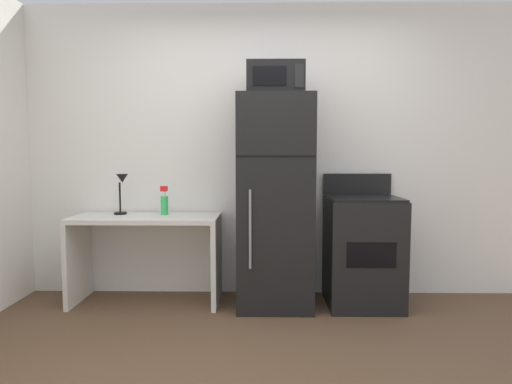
# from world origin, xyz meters

# --- Properties ---
(ground_plane) EXTENTS (12.00, 12.00, 0.00)m
(ground_plane) POSITION_xyz_m (0.00, 0.00, 0.00)
(ground_plane) COLOR brown
(wall_back_white) EXTENTS (5.00, 0.10, 2.60)m
(wall_back_white) POSITION_xyz_m (0.00, 1.70, 1.30)
(wall_back_white) COLOR white
(wall_back_white) RESTS_ON ground
(desk) EXTENTS (1.24, 0.53, 0.75)m
(desk) POSITION_xyz_m (-1.02, 1.36, 0.53)
(desk) COLOR silver
(desk) RESTS_ON ground
(desk_lamp) EXTENTS (0.14, 0.12, 0.35)m
(desk_lamp) POSITION_xyz_m (-1.25, 1.44, 0.99)
(desk_lamp) COLOR black
(desk_lamp) RESTS_ON desk
(spray_bottle) EXTENTS (0.06, 0.06, 0.25)m
(spray_bottle) POSITION_xyz_m (-0.87, 1.44, 0.85)
(spray_bottle) COLOR green
(spray_bottle) RESTS_ON desk
(refrigerator) EXTENTS (0.62, 0.64, 1.75)m
(refrigerator) POSITION_xyz_m (0.08, 1.32, 0.87)
(refrigerator) COLOR black
(refrigerator) RESTS_ON ground
(microwave) EXTENTS (0.46, 0.35, 0.26)m
(microwave) POSITION_xyz_m (0.08, 1.30, 1.88)
(microwave) COLOR black
(microwave) RESTS_ON refrigerator
(oven_range) EXTENTS (0.60, 0.61, 1.10)m
(oven_range) POSITION_xyz_m (0.82, 1.33, 0.47)
(oven_range) COLOR black
(oven_range) RESTS_ON ground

